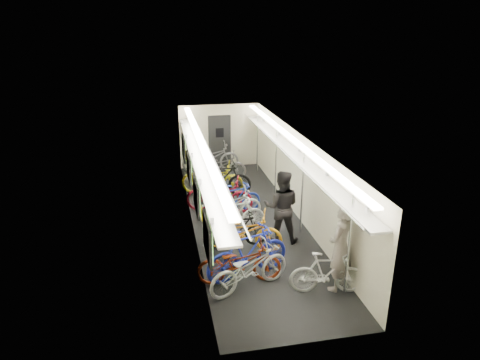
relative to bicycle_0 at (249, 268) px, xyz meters
name	(u,v)px	position (x,y,z in m)	size (l,w,h in m)	color
train_car_shell	(229,158)	(0.26, 3.95, 1.17)	(10.00, 10.00, 10.00)	black
bicycle_0	(249,268)	(0.00, 0.00, 0.00)	(0.65, 1.86, 0.98)	#B1B0B5
bicycle_1	(248,253)	(0.07, 0.46, 0.10)	(0.55, 1.96, 1.18)	#1C28AD
bicycle_2	(239,263)	(-0.15, 0.29, -0.02)	(0.63, 1.80, 0.94)	maroon
bicycle_3	(238,231)	(0.10, 1.77, -0.02)	(0.44, 1.55, 0.93)	black
bicycle_4	(242,231)	(0.19, 1.63, 0.02)	(0.67, 1.93, 1.01)	orange
bicycle_5	(234,216)	(0.14, 2.51, 0.03)	(0.48, 1.71, 1.03)	white
bicycle_6	(230,205)	(0.16, 3.33, -0.01)	(0.63, 1.81, 0.95)	#A8A7AC
bicycle_7	(236,199)	(0.41, 3.71, -0.02)	(0.44, 1.56, 0.94)	#1B31A7
bicycle_8	(219,195)	(-0.02, 4.02, 0.03)	(0.69, 1.97, 1.04)	maroon
bicycle_9	(221,179)	(0.21, 5.16, 0.09)	(0.54, 1.92, 1.15)	black
bicycle_10	(212,178)	(-0.04, 5.46, 0.04)	(0.70, 2.01, 1.05)	gold
bicycle_11	(327,273)	(1.53, -0.42, -0.02)	(0.44, 1.54, 0.93)	#B9B9BB
bicycle_12	(219,165)	(0.39, 6.81, 0.01)	(0.66, 1.89, 0.99)	slate
bicycle_14	(211,157)	(0.19, 7.63, 0.07)	(0.74, 2.11, 1.11)	slate
passenger_near	(340,247)	(1.82, -0.30, 0.47)	(0.70, 0.46, 1.91)	gray
passenger_mid	(281,207)	(1.23, 1.93, 0.45)	(0.91, 0.71, 1.87)	black
backpack	(366,235)	(2.26, -0.49, 0.79)	(0.26, 0.14, 0.38)	#B01B11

